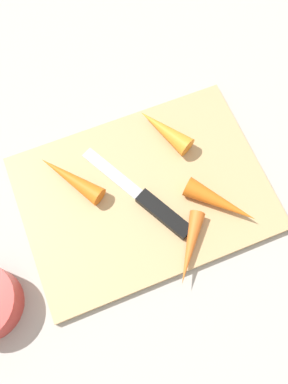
{
  "coord_description": "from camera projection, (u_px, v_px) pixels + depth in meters",
  "views": [
    {
      "loc": [
        -0.08,
        -0.19,
        0.58
      ],
      "look_at": [
        0.0,
        0.0,
        0.01
      ],
      "focal_mm": 38.49,
      "sensor_mm": 36.0,
      "label": 1
    }
  ],
  "objects": [
    {
      "name": "carrot_short",
      "position": [
        190.0,
        248.0,
        0.57
      ],
      "size": [
        0.08,
        0.1,
        0.02
      ],
      "primitive_type": "cone",
      "rotation": [
        0.0,
        1.57,
        4.08
      ],
      "color": "orange",
      "rests_on": "cutting_board"
    },
    {
      "name": "carrot_long",
      "position": [
        221.0,
        202.0,
        0.59
      ],
      "size": [
        0.09,
        0.1,
        0.03
      ],
      "primitive_type": "cone",
      "rotation": [
        0.0,
        1.57,
        5.42
      ],
      "color": "orange",
      "rests_on": "cutting_board"
    },
    {
      "name": "carrot_longest",
      "position": [
        70.0,
        178.0,
        0.6
      ],
      "size": [
        0.08,
        0.1,
        0.03
      ],
      "primitive_type": "cone",
      "rotation": [
        0.0,
        1.57,
        2.17
      ],
      "color": "orange",
      "rests_on": "cutting_board"
    },
    {
      "name": "carrot_shortest",
      "position": [
        164.0,
        130.0,
        0.63
      ],
      "size": [
        0.07,
        0.1,
        0.03
      ],
      "primitive_type": "cone",
      "rotation": [
        0.0,
        1.57,
        2.05
      ],
      "color": "orange",
      "rests_on": "cutting_board"
    },
    {
      "name": "ground_plane",
      "position": [
        144.0,
        195.0,
        0.62
      ],
      "size": [
        1.4,
        1.4,
        0.0
      ],
      "primitive_type": "plane",
      "color": "#ADA8A0"
    },
    {
      "name": "cutting_board",
      "position": [
        144.0,
        193.0,
        0.61
      ],
      "size": [
        0.36,
        0.26,
        0.01
      ],
      "primitive_type": "cube",
      "color": "tan",
      "rests_on": "ground_plane"
    },
    {
      "name": "knife",
      "position": [
        157.0,
        208.0,
        0.59
      ],
      "size": [
        0.11,
        0.19,
        0.01
      ],
      "rotation": [
        0.0,
        0.0,
        2.05
      ],
      "color": "#B7B7BC",
      "rests_on": "cutting_board"
    }
  ]
}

